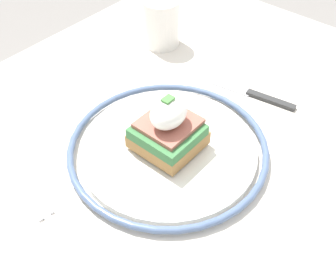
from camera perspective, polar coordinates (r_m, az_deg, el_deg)
The scene contains 6 objects.
dining_table at distance 0.70m, azimuth 5.32°, elevation -9.85°, with size 0.90×0.87×0.77m.
plate at distance 0.61m, azimuth 0.00°, elevation -1.84°, with size 0.29×0.29×0.02m.
sandwich at distance 0.58m, azimuth 0.01°, elevation 0.67°, with size 0.09×0.09×0.09m.
fork at distance 0.54m, azimuth -14.25°, elevation -12.91°, with size 0.04×0.16×0.00m.
knife at distance 0.72m, azimuth 10.72°, elevation 5.67°, with size 0.04×0.19×0.01m.
cup at distance 0.81m, azimuth -0.93°, elevation 14.99°, with size 0.07×0.07×0.09m.
Camera 1 is at (-0.35, -0.22, 1.22)m, focal length 45.00 mm.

